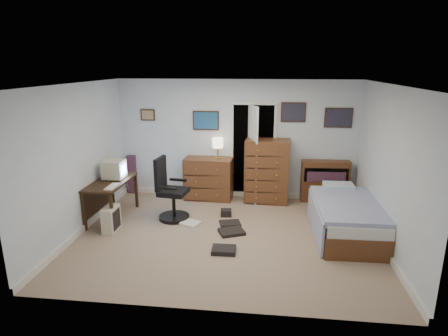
{
  "coord_description": "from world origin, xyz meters",
  "views": [
    {
      "loc": [
        0.62,
        -5.74,
        2.8
      ],
      "look_at": [
        -0.08,
        0.3,
        1.1
      ],
      "focal_mm": 30.0,
      "sensor_mm": 36.0,
      "label": 1
    }
  ],
  "objects_px": {
    "bed": "(345,216)",
    "office_chair": "(170,196)",
    "tall_dresser": "(267,171)",
    "low_dresser": "(209,178)",
    "computer_desk": "(107,189)"
  },
  "relations": [
    {
      "from": "computer_desk",
      "to": "office_chair",
      "type": "distance_m",
      "value": 1.18
    },
    {
      "from": "low_dresser",
      "to": "bed",
      "type": "bearing_deg",
      "value": -26.12
    },
    {
      "from": "office_chair",
      "to": "low_dresser",
      "type": "bearing_deg",
      "value": 72.73
    },
    {
      "from": "computer_desk",
      "to": "tall_dresser",
      "type": "distance_m",
      "value": 3.19
    },
    {
      "from": "low_dresser",
      "to": "tall_dresser",
      "type": "bearing_deg",
      "value": 2.22
    },
    {
      "from": "tall_dresser",
      "to": "bed",
      "type": "relative_size",
      "value": 0.66
    },
    {
      "from": "tall_dresser",
      "to": "bed",
      "type": "xyz_separation_m",
      "value": [
        1.33,
        -1.42,
        -0.35
      ]
    },
    {
      "from": "computer_desk",
      "to": "bed",
      "type": "relative_size",
      "value": 0.64
    },
    {
      "from": "tall_dresser",
      "to": "low_dresser",
      "type": "bearing_deg",
      "value": -177.92
    },
    {
      "from": "office_chair",
      "to": "tall_dresser",
      "type": "distance_m",
      "value": 2.12
    },
    {
      "from": "computer_desk",
      "to": "bed",
      "type": "height_order",
      "value": "computer_desk"
    },
    {
      "from": "low_dresser",
      "to": "office_chair",
      "type": "bearing_deg",
      "value": -111.26
    },
    {
      "from": "bed",
      "to": "office_chair",
      "type": "bearing_deg",
      "value": 173.92
    },
    {
      "from": "computer_desk",
      "to": "office_chair",
      "type": "height_order",
      "value": "office_chair"
    },
    {
      "from": "low_dresser",
      "to": "tall_dresser",
      "type": "relative_size",
      "value": 0.76
    }
  ]
}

